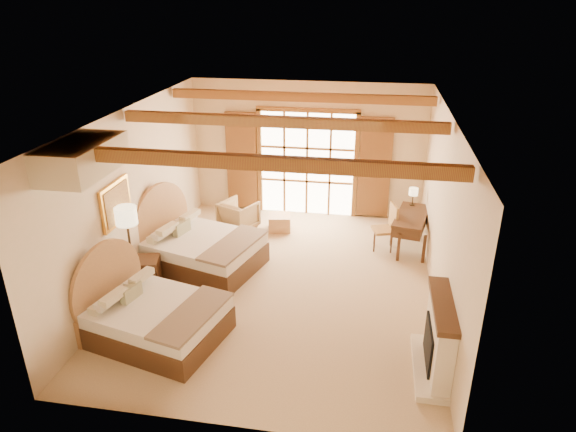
% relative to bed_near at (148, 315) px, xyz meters
% --- Properties ---
extents(floor, '(7.00, 7.00, 0.00)m').
position_rel_bed_near_xyz_m(floor, '(1.78, 1.91, -0.39)').
color(floor, '#CBB187').
rests_on(floor, ground).
extents(wall_back, '(5.50, 0.00, 5.50)m').
position_rel_bed_near_xyz_m(wall_back, '(1.78, 5.41, 1.21)').
color(wall_back, beige).
rests_on(wall_back, ground).
extents(wall_left, '(0.00, 7.00, 7.00)m').
position_rel_bed_near_xyz_m(wall_left, '(-0.97, 1.91, 1.21)').
color(wall_left, beige).
rests_on(wall_left, ground).
extents(wall_right, '(0.00, 7.00, 7.00)m').
position_rel_bed_near_xyz_m(wall_right, '(4.53, 1.91, 1.21)').
color(wall_right, beige).
rests_on(wall_right, ground).
extents(ceiling, '(7.00, 7.00, 0.00)m').
position_rel_bed_near_xyz_m(ceiling, '(1.78, 1.91, 2.81)').
color(ceiling, '#B36532').
rests_on(ceiling, ground).
extents(ceiling_beams, '(5.39, 4.60, 0.18)m').
position_rel_bed_near_xyz_m(ceiling_beams, '(1.78, 1.91, 2.69)').
color(ceiling_beams, olive).
rests_on(ceiling_beams, ceiling).
extents(french_doors, '(3.95, 0.08, 2.60)m').
position_rel_bed_near_xyz_m(french_doors, '(1.78, 5.35, 0.86)').
color(french_doors, white).
rests_on(french_doors, ground).
extents(fireplace, '(0.46, 1.40, 1.16)m').
position_rel_bed_near_xyz_m(fireplace, '(4.38, -0.09, 0.12)').
color(fireplace, beige).
rests_on(fireplace, ground).
extents(painting, '(0.06, 0.95, 0.75)m').
position_rel_bed_near_xyz_m(painting, '(-0.93, 1.16, 1.36)').
color(painting, gold).
rests_on(painting, wall_left).
extents(canopy_valance, '(0.70, 1.40, 0.45)m').
position_rel_bed_near_xyz_m(canopy_valance, '(-0.62, -0.09, 2.56)').
color(canopy_valance, beige).
rests_on(canopy_valance, ceiling).
extents(bed_near, '(2.30, 1.92, 1.29)m').
position_rel_bed_near_xyz_m(bed_near, '(0.00, 0.00, 0.00)').
color(bed_near, '#422319').
rests_on(bed_near, floor).
extents(bed_far, '(2.52, 2.11, 1.39)m').
position_rel_bed_near_xyz_m(bed_far, '(-0.02, 2.31, 0.03)').
color(bed_far, '#422319').
rests_on(bed_far, floor).
extents(nightstand, '(0.57, 0.57, 0.58)m').
position_rel_bed_near_xyz_m(nightstand, '(-0.67, 1.41, -0.10)').
color(nightstand, '#422319').
rests_on(nightstand, floor).
extents(floor_lamp, '(0.37, 0.37, 1.74)m').
position_rel_bed_near_xyz_m(floor_lamp, '(-0.72, 1.06, 1.09)').
color(floor_lamp, '#372B1C').
rests_on(floor_lamp, floor).
extents(armchair, '(0.99, 1.00, 0.68)m').
position_rel_bed_near_xyz_m(armchair, '(0.37, 4.14, -0.05)').
color(armchair, '#9E8153').
rests_on(armchair, floor).
extents(ottoman, '(0.57, 0.57, 0.36)m').
position_rel_bed_near_xyz_m(ottoman, '(1.30, 4.27, -0.21)').
color(ottoman, '#B5824A').
rests_on(ottoman, floor).
extents(desk, '(0.88, 1.50, 0.76)m').
position_rel_bed_near_xyz_m(desk, '(4.20, 3.86, 0.01)').
color(desk, '#422319').
rests_on(desk, floor).
extents(desk_chair, '(0.55, 0.55, 1.00)m').
position_rel_bed_near_xyz_m(desk_chair, '(3.66, 3.69, -0.08)').
color(desk_chair, olive).
rests_on(desk_chair, floor).
extents(desk_lamp, '(0.20, 0.20, 0.39)m').
position_rel_bed_near_xyz_m(desk_lamp, '(4.23, 4.41, 0.66)').
color(desk_lamp, '#372B1C').
rests_on(desk_lamp, desk).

